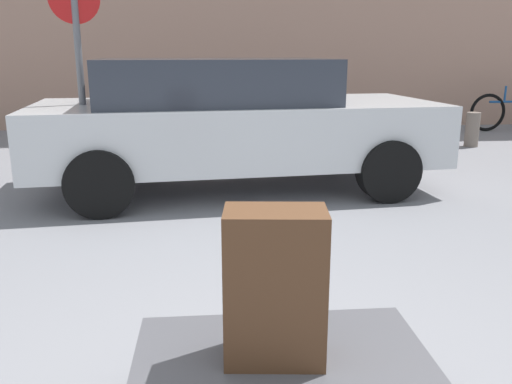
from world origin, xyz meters
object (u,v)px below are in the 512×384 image
Objects in this scene: bollard_kerb_mid at (472,130)px; parked_car at (232,121)px; no_parking_sign at (79,61)px; luggage_cart at (282,374)px; suitcase_brown_stacked_top at (275,287)px; bollard_kerb_near at (400,130)px.

parked_car is at bearing -149.06° from bollard_kerb_mid.
bollard_kerb_mid is 6.18m from no_parking_sign.
luggage_cart is 1.94× the size of suitcase_brown_stacked_top.
parked_car is 1.98× the size of no_parking_sign.
suitcase_brown_stacked_top is 1.08× the size of bollard_kerb_mid.
no_parking_sign is at bearing 117.19° from suitcase_brown_stacked_top.
luggage_cart is 0.51× the size of no_parking_sign.
no_parking_sign is at bearing 112.07° from luggage_cart.
suitcase_brown_stacked_top is at bearing -121.91° from bollard_kerb_mid.
parked_car is at bearing -139.32° from bollard_kerb_near.
suitcase_brown_stacked_top is 1.08× the size of bollard_kerb_near.
luggage_cart is 0.26× the size of parked_car.
suitcase_brown_stacked_top reaches higher than bollard_kerb_near.
no_parking_sign is (-1.55, -0.14, 0.64)m from parked_car.
bollard_kerb_near is at bearing 30.33° from no_parking_sign.
luggage_cart is at bearing -67.93° from no_parking_sign.
suitcase_brown_stacked_top reaches higher than bollard_kerb_mid.
luggage_cart is 4.05m from parked_car.
luggage_cart is 7.53m from bollard_kerb_mid.
no_parking_sign is at bearing -174.67° from parked_car.
no_parking_sign reaches higher than suitcase_brown_stacked_top.
suitcase_brown_stacked_top reaches higher than luggage_cart.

